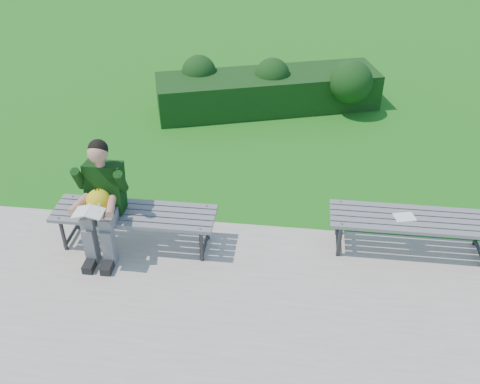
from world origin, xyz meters
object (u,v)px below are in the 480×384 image
Objects in this scene: seated_boy at (101,197)px; hedge at (273,88)px; bench_right at (413,222)px; paper_sheet at (405,217)px; bench_left at (134,216)px.

hedge is at bearing 67.82° from seated_boy.
bench_right is 3.38m from seated_boy.
bench_right is at bearing 6.10° from seated_boy.
bench_right is at bearing -63.44° from hedge.
paper_sheet is (1.66, -3.53, 0.10)m from hedge.
hedge is 2.88× the size of seated_boy.
bench_left is 3.06m from bench_right.
bench_right is at bearing 4.87° from bench_left.
bench_left is at bearing -175.13° from bench_right.
bench_left reaches higher than paper_sheet.
seated_boy is at bearing -173.72° from paper_sheet.
hedge is at bearing 71.28° from bench_left.
hedge reaches higher than bench_left.
seated_boy is at bearing -112.18° from hedge.
seated_boy reaches higher than hedge.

